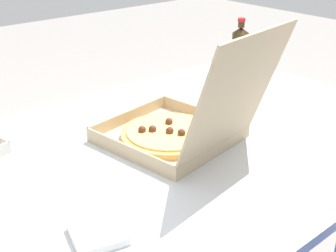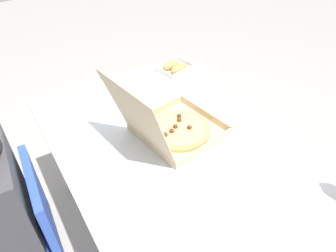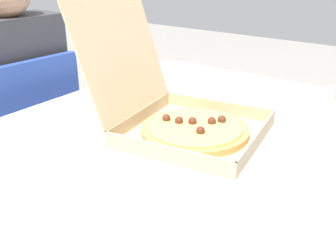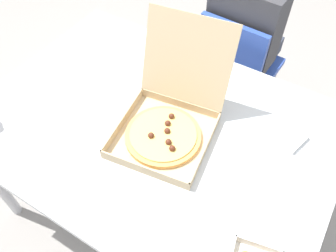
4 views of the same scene
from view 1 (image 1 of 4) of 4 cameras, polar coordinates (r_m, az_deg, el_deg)
name	(u,v)px [view 1 (image 1 of 4)]	position (r m, az deg, el deg)	size (l,w,h in m)	color
dining_table	(194,154)	(1.43, 3.29, -3.62)	(1.43, 1.03, 0.71)	silver
pizza_box_open	(180,127)	(1.33, 1.57, -0.17)	(0.42, 0.52, 0.38)	tan
cola_bottle	(240,48)	(2.02, 9.06, 9.73)	(0.07, 0.07, 0.22)	#33230F
paper_menu	(275,109)	(1.64, 13.33, 2.14)	(0.21, 0.15, 0.00)	white
napkin_pile	(98,234)	(1.00, -8.88, -13.31)	(0.11, 0.11, 0.02)	white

